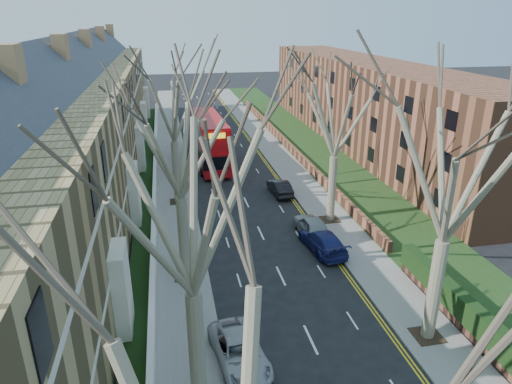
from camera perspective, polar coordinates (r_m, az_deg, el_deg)
pavement_left at (r=49.73m, az=-10.52°, el=3.49°), size 3.00×102.00×0.12m
pavement_right at (r=51.21m, az=3.03°, el=4.35°), size 3.00×102.00×0.12m
terrace_left at (r=41.22m, az=-21.48°, el=6.59°), size 9.70×78.00×13.60m
flats_right at (r=57.51m, az=13.47°, el=10.73°), size 13.97×54.00×10.00m
front_wall_left at (r=41.99m, az=-12.54°, el=0.79°), size 0.30×78.00×1.00m
grass_verge_right at (r=52.44m, az=7.83°, el=4.69°), size 6.00×102.00×0.06m
tree_left_mid at (r=15.43m, az=-8.59°, el=0.53°), size 10.50×10.50×14.71m
tree_left_far at (r=25.11m, az=-9.87°, el=7.81°), size 10.15×10.15×14.22m
tree_left_dist at (r=36.84m, az=-10.60°, el=12.51°), size 10.50×10.50×14.71m
tree_right_mid at (r=21.02m, az=23.88°, el=4.54°), size 10.50×10.50×14.71m
tree_right_far at (r=33.19m, az=10.15°, el=11.05°), size 10.15×10.15×14.22m
double_decker_bus at (r=48.69m, az=-5.86°, el=6.30°), size 3.39×12.10×4.98m
car_left_far at (r=22.02m, az=-2.08°, el=-19.29°), size 2.68×4.83×1.28m
car_right_near at (r=31.29m, az=8.32°, el=-6.06°), size 2.49×5.04×1.41m
car_right_mid at (r=33.19m, az=7.02°, el=-4.23°), size 1.93×4.47×1.50m
car_right_far at (r=40.47m, az=2.99°, el=0.56°), size 1.62×4.07×1.32m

